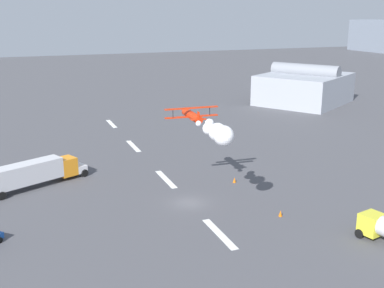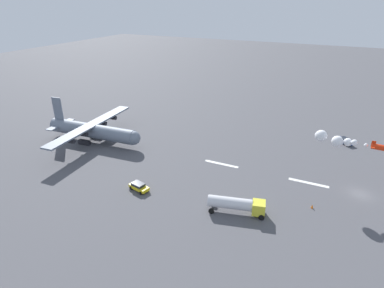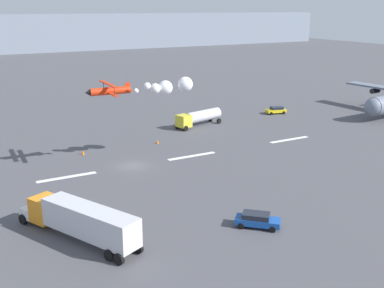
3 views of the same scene
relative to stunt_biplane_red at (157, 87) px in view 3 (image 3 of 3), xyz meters
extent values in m
plane|color=#4C4C51|center=(-4.51, -1.05, -10.82)|extent=(440.00, 440.00, 0.00)
cube|color=white|center=(-14.08, -1.05, -10.81)|extent=(8.00, 0.90, 0.01)
cube|color=white|center=(5.05, -1.05, -10.81)|extent=(8.00, 0.90, 0.01)
cube|color=white|center=(24.17, -1.05, -10.81)|extent=(8.00, 0.90, 0.01)
sphere|color=slate|center=(46.83, 1.01, -7.75)|extent=(3.55, 3.55, 3.55)
cylinder|color=black|center=(58.17, 10.45, -6.96)|extent=(2.47, 1.26, 1.10)
cylinder|color=red|center=(-6.96, 0.31, 0.01)|extent=(5.63, 1.29, 1.03)
cube|color=red|center=(-7.16, 0.32, -0.14)|extent=(0.93, 7.11, 0.12)
cube|color=red|center=(-7.16, 0.32, 0.97)|extent=(0.93, 7.11, 0.12)
cylinder|color=black|center=(-7.28, -2.16, 0.42)|extent=(0.08, 0.08, 1.11)
cylinder|color=black|center=(-7.05, 2.80, 0.42)|extent=(0.08, 0.08, 1.11)
cube|color=red|center=(-4.45, 0.19, 0.46)|extent=(0.70, 0.13, 1.10)
cube|color=red|center=(-4.45, 0.19, 0.06)|extent=(0.69, 2.03, 0.08)
cone|color=black|center=(-10.10, 0.45, 0.01)|extent=(0.74, 0.91, 0.88)
sphere|color=white|center=(-3.39, -0.22, -0.20)|extent=(0.70, 0.70, 0.70)
sphere|color=white|center=(-1.43, 0.39, 0.19)|extent=(1.08, 1.08, 1.08)
sphere|color=white|center=(-0.40, -0.11, -0.15)|extent=(1.51, 1.51, 1.51)
sphere|color=white|center=(1.36, 0.21, -0.20)|extent=(2.10, 2.10, 2.10)
sphere|color=white|center=(4.30, -0.40, 0.15)|extent=(2.22, 2.22, 2.22)
cube|color=silver|center=(-20.57, -12.65, -9.72)|extent=(2.94, 2.51, 1.10)
cube|color=orange|center=(-19.72, -14.47, -8.97)|extent=(3.28, 3.23, 2.60)
cube|color=silver|center=(-16.88, -20.57, -8.52)|extent=(6.93, 11.09, 2.80)
cylinder|color=black|center=(-21.79, -13.00, -10.27)|extent=(0.78, 1.14, 1.10)
cylinder|color=black|center=(-16.44, -24.48, -10.27)|extent=(0.78, 1.14, 1.10)
cylinder|color=black|center=(-15.94, -25.57, -10.27)|extent=(0.78, 1.14, 1.10)
cylinder|color=black|center=(-19.52, -11.94, -10.27)|extent=(0.78, 1.14, 1.10)
cylinder|color=black|center=(-14.18, -23.43, -10.27)|extent=(0.78, 1.14, 1.10)
cylinder|color=black|center=(-13.67, -24.51, -10.27)|extent=(0.78, 1.14, 1.10)
cube|color=yellow|center=(11.69, 14.00, -9.22)|extent=(2.70, 2.85, 2.20)
cylinder|color=silver|center=(16.55, 15.16, -8.97)|extent=(8.08, 3.86, 2.10)
cylinder|color=black|center=(11.39, 12.69, -10.32)|extent=(1.05, 0.54, 1.00)
cylinder|color=black|center=(19.85, 14.72, -10.32)|extent=(1.05, 0.54, 1.00)
cylinder|color=black|center=(10.83, 15.02, -10.32)|extent=(1.05, 0.54, 1.00)
cylinder|color=black|center=(19.29, 17.06, -10.32)|extent=(1.05, 0.54, 1.00)
cube|color=#194CA5|center=(-0.77, -25.47, -10.17)|extent=(4.57, 4.46, 0.65)
cube|color=#1E232D|center=(-0.91, -25.33, -9.57)|extent=(3.14, 3.10, 0.55)
cylinder|color=black|center=(1.02, -25.92, -10.50)|extent=(0.62, 0.60, 0.64)
cylinder|color=black|center=(-1.31, -23.71, -10.50)|extent=(0.62, 0.60, 0.64)
cylinder|color=black|center=(-0.22, -27.23, -10.50)|extent=(0.62, 0.60, 0.64)
cylinder|color=black|center=(-2.55, -25.02, -10.50)|extent=(0.62, 0.60, 0.64)
cube|color=yellow|center=(35.05, 16.25, -10.17)|extent=(4.47, 2.72, 0.65)
cube|color=#1E232D|center=(35.25, 16.20, -9.57)|extent=(2.81, 2.19, 0.55)
cylinder|color=black|center=(33.43, 15.71, -10.50)|extent=(0.67, 0.36, 0.64)
cylinder|color=black|center=(36.26, 15.03, -10.50)|extent=(0.67, 0.36, 0.64)
cylinder|color=black|center=(33.85, 17.46, -10.50)|extent=(0.67, 0.36, 0.64)
cylinder|color=black|center=(36.68, 16.78, -10.50)|extent=(0.67, 0.36, 0.64)
cone|color=orange|center=(-9.24, 7.70, -10.44)|extent=(0.44, 0.44, 0.75)
cone|color=orange|center=(3.37, 7.70, -10.44)|extent=(0.44, 0.44, 0.75)
camera|label=1|loc=(49.46, -21.36, 13.03)|focal=45.19mm
camera|label=2|loc=(2.43, 60.31, 24.12)|focal=29.96mm
camera|label=3|loc=(-28.38, -61.18, 11.09)|focal=44.36mm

